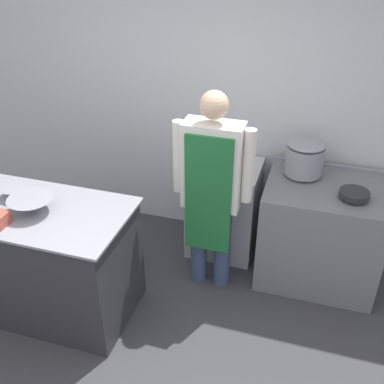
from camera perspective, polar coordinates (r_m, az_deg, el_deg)
wall_back at (r=4.13m, az=2.73°, el=11.49°), size 8.00×0.05×2.70m
prep_counter at (r=3.71m, az=-17.72°, el=-8.26°), size 1.33×0.77×0.94m
stove at (r=4.01m, az=15.92°, el=-4.89°), size 0.97×0.78×0.92m
fridge_unit at (r=4.19m, az=4.10°, el=-2.07°), size 0.61×0.56×0.88m
person_cook at (r=3.49m, az=2.55°, el=1.00°), size 0.63×0.24×1.73m
mixing_bowl at (r=3.41m, az=-19.70°, el=-1.54°), size 0.33×0.33×0.11m
small_bowl at (r=3.65m, az=-21.49°, el=0.03°), size 0.21×0.21×0.08m
stock_pot at (r=3.82m, az=14.10°, el=4.29°), size 0.31×0.31×0.29m
saute_pan at (r=3.65m, az=19.92°, el=-0.24°), size 0.23×0.23×0.05m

